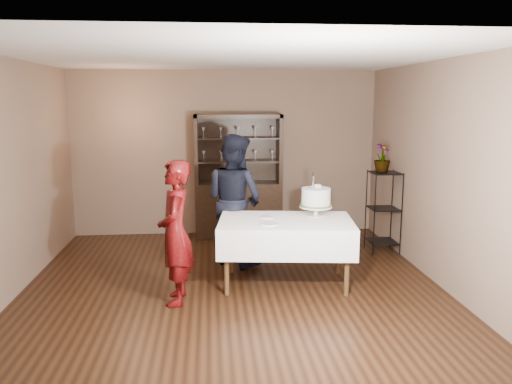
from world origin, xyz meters
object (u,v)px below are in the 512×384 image
plant_etagere (383,208)px  cake (316,199)px  china_hutch (238,196)px  woman (175,233)px  cake_table (286,235)px  man (234,200)px  potted_plant (382,158)px

plant_etagere → cake: size_ratio=2.17×
china_hutch → woman: (-0.84, -2.69, 0.13)m
cake_table → man: size_ratio=0.96×
china_hutch → man: 1.41m
cake → potted_plant: 1.65m
woman → man: size_ratio=0.90×
cake_table → woman: woman is taller
plant_etagere → woman: 3.35m
man → cake: bearing=-171.3°
cake_table → cake: (0.40, 0.17, 0.41)m
man → potted_plant: size_ratio=4.33×
cake_table → man: bearing=124.3°
plant_etagere → potted_plant: 0.74m
cake_table → cake: cake is taller
potted_plant → cake: bearing=-138.4°
cake_table → potted_plant: 2.17m
cake → plant_etagere: bearing=39.5°
man → potted_plant: 2.27m
cake_table → cake: bearing=22.9°
plant_etagere → woman: size_ratio=0.75×
cake_table → woman: (-1.29, -0.45, 0.19)m
cake_table → plant_etagere: bearing=35.9°
china_hutch → plant_etagere: 2.33m
woman → cake: woman is taller
man → woman: bearing=104.9°
cake → china_hutch: bearing=112.2°
china_hutch → man: bearing=-95.6°
china_hutch → cake: bearing=-67.8°
man → potted_plant: (2.18, 0.38, 0.50)m
cake_table → china_hutch: bearing=101.2°
china_hutch → plant_etagere: (2.08, -1.05, -0.01)m
cake → potted_plant: potted_plant is taller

